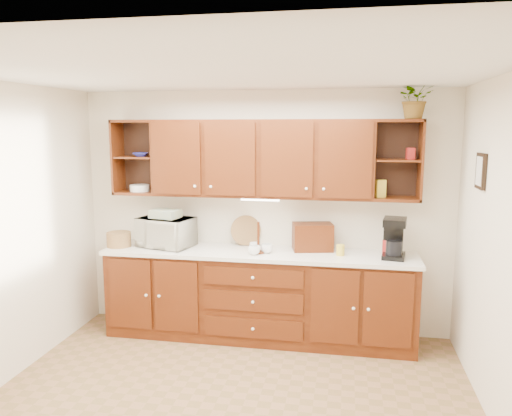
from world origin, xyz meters
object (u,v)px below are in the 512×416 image
at_px(microwave, 166,232).
at_px(coffee_maker, 394,239).
at_px(bread_box, 313,237).
at_px(potted_plant, 415,98).

relative_size(microwave, coffee_maker, 1.42).
bearing_deg(bread_box, potted_plant, -14.93).
xyz_separation_m(microwave, potted_plant, (2.52, 0.08, 1.39)).
bearing_deg(potted_plant, coffee_maker, -142.08).
bearing_deg(coffee_maker, microwave, -172.30).
distance_m(microwave, potted_plant, 2.88).
relative_size(microwave, potted_plant, 1.46).
bearing_deg(microwave, bread_box, 18.14).
relative_size(bread_box, coffee_maker, 1.02).
bearing_deg(coffee_maker, bread_box, 177.92).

